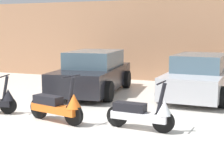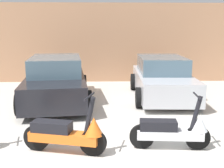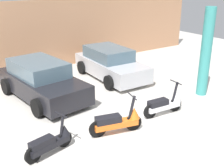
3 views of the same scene
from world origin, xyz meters
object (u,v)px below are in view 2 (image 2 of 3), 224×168
scooter_front_right (68,133)px  scooter_front_center (173,130)px  car_rear_left (56,81)px  car_rear_center (162,78)px

scooter_front_right → scooter_front_center: scooter_front_right is taller
scooter_front_right → car_rear_left: bearing=116.0°
scooter_front_right → car_rear_left: (-0.80, 3.72, 0.27)m
scooter_front_right → car_rear_center: 4.93m
scooter_front_right → car_rear_center: car_rear_center is taller
scooter_front_center → car_rear_left: size_ratio=0.36×
car_rear_left → car_rear_center: 3.42m
scooter_front_center → car_rear_left: bearing=132.4°
scooter_front_right → car_rear_center: (2.59, 4.19, 0.24)m
scooter_front_right → scooter_front_center: (1.97, 0.12, -0.02)m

